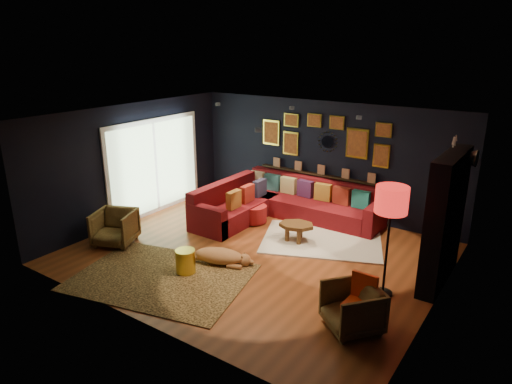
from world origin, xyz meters
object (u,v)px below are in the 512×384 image
Objects in this scene: sectional at (278,205)px; gold_stool at (186,261)px; armchair_right at (352,306)px; orange_chair at (361,298)px; coffee_table at (296,227)px; floor_lamp at (391,204)px; pouf at (254,213)px; dog at (219,253)px; armchair_left at (115,226)px.

gold_stool is (0.03, -3.10, -0.11)m from sectional.
armchair_right is 0.16m from orange_chair.
armchair_right is 0.91× the size of orange_chair.
floor_lamp reaches higher than coffee_table.
sectional is 4.29m from armchair_right.
armchair_right reaches higher than coffee_table.
gold_stool reaches higher than pouf.
floor_lamp is at bearing -5.75° from dog.
sectional is at bearing 137.71° from coffee_table.
gold_stool is at bearing -26.45° from armchair_left.
gold_stool is at bearing -138.86° from armchair_right.
armchair_left reaches higher than pouf.
coffee_table is at bearing 12.61° from armchair_left.
sectional reaches higher than armchair_right.
armchair_left is (-1.63, -2.49, 0.17)m from pouf.
sectional is 4.46× the size of armchair_left.
dog reaches higher than coffee_table.
armchair_right is (5.00, -0.01, -0.02)m from armchair_left.
orange_chair is 1.49m from floor_lamp.
coffee_table is 1.52× the size of pouf.
coffee_table is 2.65m from floor_lamp.
armchair_left is (-1.94, -3.00, 0.06)m from sectional.
armchair_left is 0.42× the size of floor_lamp.
coffee_table is 1.96× the size of gold_stool.
dog is at bearing -73.10° from pouf.
armchair_right reaches higher than pouf.
pouf is 0.31× the size of floor_lamp.
sectional is 6.17× the size of pouf.
floor_lamp is at bearing -24.46° from coffee_table.
orange_chair is 0.64× the size of dog.
armchair_right is at bearing -23.54° from armchair_left.
pouf is 0.76× the size of armchair_right.
armchair_left is (-2.91, -2.12, 0.07)m from coffee_table.
armchair_left reaches higher than coffee_table.
pouf is 0.44× the size of dog.
dog is at bearing -11.23° from armchair_left.
floor_lamp reaches higher than gold_stool.
sectional is 4.29m from orange_chair.
armchair_left is 0.96× the size of orange_chair.
floor_lamp is at bearing -21.47° from pouf.
dog is at bearing -150.81° from armchair_right.
pouf is 0.69× the size of orange_chair.
floor_lamp is (0.05, 1.15, 1.16)m from armchair_right.
gold_stool is at bearing -157.98° from floor_lamp.
coffee_table is 1.16× the size of armchair_right.
floor_lamp is (5.05, 1.14, 1.14)m from armchair_left.
sectional reaches higher than coffee_table.
armchair_right is (3.06, -3.01, 0.04)m from sectional.
gold_stool is at bearing -133.71° from dog.
armchair_left is 5.30m from floor_lamp.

